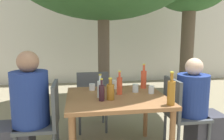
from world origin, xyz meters
The scene contains 17 objects.
cafe_building_wall centered at (0.00, 4.19, 1.40)m, with size 10.00×0.08×2.80m.
dining_table_front centered at (0.00, 0.00, 0.64)m, with size 1.11×0.98×0.73m.
patio_chair_0 centered at (-0.79, 0.00, 0.51)m, with size 0.44×0.44×0.91m.
patio_chair_1 centered at (0.79, 0.00, 0.51)m, with size 0.44×0.44×0.91m.
patio_chair_2 centered at (-0.22, 0.72, 0.51)m, with size 0.44×0.44×0.91m.
person_seated_0 centered at (-1.01, 0.00, 0.57)m, with size 0.60×0.39×1.25m.
person_seated_1 centered at (1.02, 0.00, 0.52)m, with size 0.59×0.38×1.15m.
water_bottle_0 centered at (-0.19, -0.03, 0.83)m, with size 0.06×0.06×0.26m.
wine_bottle_1 centered at (-0.18, -0.16, 0.82)m, with size 0.06×0.06×0.24m.
amber_bottle_2 centered at (-0.09, -0.13, 0.82)m, with size 0.08×0.08×0.24m.
soda_bottle_3 centered at (0.05, 0.06, 0.84)m, with size 0.07×0.07×0.28m.
soda_bottle_4 centered at (0.42, 0.31, 0.85)m, with size 0.07×0.07×0.32m.
amber_bottle_5 centered at (0.47, -0.40, 0.86)m, with size 0.08×0.08×0.33m.
drinking_glass_0 centered at (0.43, 0.04, 0.77)m, with size 0.07×0.07×0.09m.
drinking_glass_1 centered at (0.26, 0.13, 0.78)m, with size 0.07×0.07×0.10m.
drinking_glass_2 centered at (-0.25, 0.31, 0.77)m, with size 0.07×0.07×0.08m.
drinking_glass_3 centered at (0.05, 0.34, 0.79)m, with size 0.07×0.07×0.11m.
Camera 1 is at (-0.43, -2.36, 1.41)m, focal length 35.00 mm.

